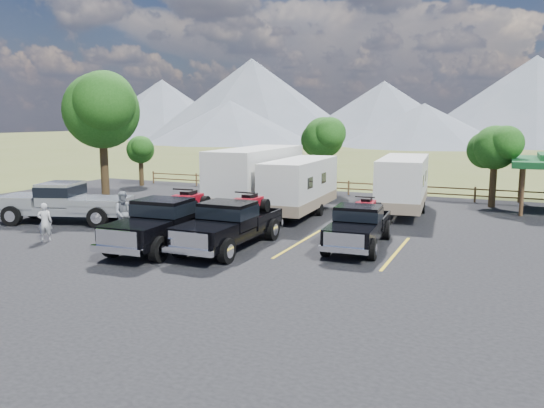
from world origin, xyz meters
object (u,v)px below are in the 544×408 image
at_px(rig_right, 359,224).
at_px(trailer_right, 403,184).
at_px(person_b, 124,213).
at_px(rig_center, 231,223).
at_px(trailer_center, 300,186).
at_px(trailer_left, 257,178).
at_px(pickup_silver, 65,202).
at_px(rig_left, 167,220).
at_px(person_a, 45,222).
at_px(tree_big_nw, 101,111).

bearing_deg(rig_right, trailer_right, 84.89).
bearing_deg(rig_right, person_b, -171.68).
bearing_deg(rig_center, rig_right, 25.99).
xyz_separation_m(trailer_center, trailer_right, (4.86, 2.86, 0.04)).
height_order(trailer_left, pickup_silver, trailer_left).
xyz_separation_m(rig_left, rig_right, (7.06, 3.06, -0.14)).
bearing_deg(rig_left, rig_center, 15.03).
height_order(trailer_left, person_a, trailer_left).
xyz_separation_m(rig_right, pickup_silver, (-14.54, -1.03, 0.13)).
relative_size(rig_left, person_b, 3.40).
bearing_deg(person_a, trailer_left, -152.86).
distance_m(pickup_silver, person_b, 4.70).
height_order(rig_right, person_b, person_b).
bearing_deg(person_b, tree_big_nw, 92.51).
height_order(pickup_silver, person_a, pickup_silver).
height_order(trailer_right, pickup_silver, trailer_right).
bearing_deg(rig_left, tree_big_nw, 139.00).
relative_size(tree_big_nw, trailer_right, 0.89).
bearing_deg(pickup_silver, rig_center, 64.78).
height_order(rig_right, trailer_center, trailer_center).
distance_m(tree_big_nw, pickup_silver, 7.63).
bearing_deg(rig_center, trailer_left, 108.65).
relative_size(rig_center, trailer_left, 0.62).
bearing_deg(rig_right, trailer_center, 126.54).
distance_m(trailer_center, pickup_silver, 11.86).
bearing_deg(trailer_center, rig_left, -108.18).
height_order(tree_big_nw, trailer_left, tree_big_nw).
height_order(trailer_right, person_b, trailer_right).
xyz_separation_m(tree_big_nw, trailer_left, (9.61, 1.21, -3.73)).
relative_size(tree_big_nw, person_a, 4.86).
distance_m(rig_left, trailer_center, 8.91).
relative_size(tree_big_nw, person_b, 4.02).
relative_size(rig_right, trailer_right, 0.65).
bearing_deg(person_a, rig_left, 157.06).
distance_m(trailer_left, trailer_right, 7.97).
xyz_separation_m(rig_left, person_a, (-5.25, -1.30, -0.24)).
bearing_deg(person_b, trailer_left, 28.22).
bearing_deg(person_b, trailer_right, 2.35).
height_order(rig_left, trailer_right, trailer_right).
xyz_separation_m(tree_big_nw, rig_right, (16.96, -4.62, -4.65)).
bearing_deg(rig_center, tree_big_nw, 150.83).
relative_size(tree_big_nw, trailer_center, 0.91).
bearing_deg(trailer_right, person_b, -139.49).
height_order(person_a, person_b, person_b).
xyz_separation_m(rig_right, trailer_center, (-4.65, 5.50, 0.65)).
xyz_separation_m(rig_left, rig_center, (2.46, 0.81, -0.04)).
distance_m(rig_right, trailer_right, 8.39).
bearing_deg(trailer_left, person_a, -117.99).
xyz_separation_m(tree_big_nw, rig_center, (12.36, -6.87, -4.55)).
bearing_deg(rig_center, trailer_center, 90.28).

